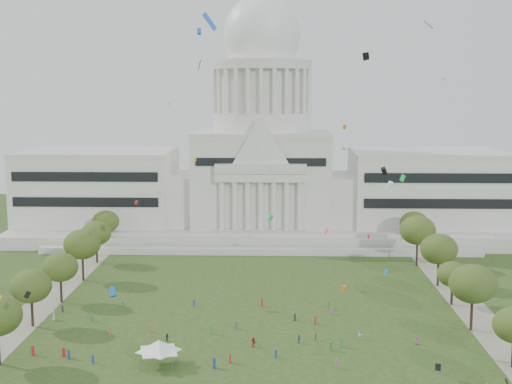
% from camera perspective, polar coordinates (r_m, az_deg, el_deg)
% --- Properties ---
extents(ground, '(400.00, 400.00, 0.00)m').
position_cam_1_polar(ground, '(131.14, -0.57, -13.34)').
color(ground, '#30441B').
rests_on(ground, ground).
extents(capitol, '(160.00, 64.50, 91.30)m').
position_cam_1_polar(capitol, '(236.86, 0.47, 1.99)').
color(capitol, beige).
rests_on(capitol, ground).
extents(path_left, '(8.00, 160.00, 0.04)m').
position_cam_1_polar(path_left, '(167.81, -16.97, -8.81)').
color(path_left, gray).
rests_on(path_left, ground).
extents(path_right, '(8.00, 160.00, 0.04)m').
position_cam_1_polar(path_right, '(165.08, 16.96, -9.10)').
color(path_right, gray).
rests_on(path_right, ground).
extents(row_tree_l_2, '(8.42, 8.42, 11.97)m').
position_cam_1_polar(row_tree_l_2, '(153.02, -17.56, -7.19)').
color(row_tree_l_2, black).
rests_on(row_tree_l_2, ground).
extents(row_tree_r_2, '(9.55, 9.55, 13.58)m').
position_cam_1_polar(row_tree_r_2, '(149.79, 16.96, -7.04)').
color(row_tree_r_2, black).
rests_on(row_tree_r_2, ground).
extents(row_tree_l_3, '(8.12, 8.12, 11.55)m').
position_cam_1_polar(row_tree_l_3, '(168.05, -15.39, -5.82)').
color(row_tree_l_3, black).
rests_on(row_tree_l_3, ground).
extents(row_tree_r_3, '(7.01, 7.01, 9.98)m').
position_cam_1_polar(row_tree_r_3, '(166.43, 15.46, -6.36)').
color(row_tree_r_3, black).
rests_on(row_tree_r_3, ground).
extents(row_tree_l_4, '(9.29, 9.29, 13.21)m').
position_cam_1_polar(row_tree_l_4, '(185.07, -13.74, -4.09)').
color(row_tree_l_4, black).
rests_on(row_tree_l_4, ground).
extents(row_tree_r_4, '(9.19, 9.19, 13.06)m').
position_cam_1_polar(row_tree_r_4, '(180.71, 14.43, -4.45)').
color(row_tree_r_4, black).
rests_on(row_tree_r_4, ground).
extents(row_tree_l_5, '(8.33, 8.33, 11.85)m').
position_cam_1_polar(row_tree_l_5, '(203.13, -12.66, -3.24)').
color(row_tree_l_5, black).
rests_on(row_tree_l_5, ground).
extents(row_tree_r_5, '(9.82, 9.82, 13.96)m').
position_cam_1_polar(row_tree_r_5, '(199.59, 12.81, -3.00)').
color(row_tree_r_5, black).
rests_on(row_tree_r_5, ground).
extents(row_tree_l_6, '(8.19, 8.19, 11.64)m').
position_cam_1_polar(row_tree_l_6, '(220.82, -11.93, -2.33)').
color(row_tree_l_6, black).
rests_on(row_tree_l_6, ground).
extents(row_tree_r_6, '(8.42, 8.42, 11.97)m').
position_cam_1_polar(row_tree_r_6, '(217.61, 12.53, -2.44)').
color(row_tree_r_6, black).
rests_on(row_tree_r_6, ground).
extents(event_tent, '(10.17, 10.17, 4.69)m').
position_cam_1_polar(event_tent, '(129.02, -7.80, -12.06)').
color(event_tent, '#4C4C4C').
rests_on(event_tent, ground).
extents(person_0, '(0.94, 0.83, 1.63)m').
position_cam_1_polar(person_0, '(141.86, 12.73, -11.49)').
color(person_0, '#994C8C').
rests_on(person_0, ground).
extents(person_2, '(0.97, 0.72, 1.81)m').
position_cam_1_polar(person_2, '(142.39, 8.33, -11.26)').
color(person_2, silver).
rests_on(person_2, ground).
extents(person_3, '(0.95, 1.33, 1.85)m').
position_cam_1_polar(person_3, '(136.07, 6.01, -12.15)').
color(person_3, '#33723F').
rests_on(person_3, ground).
extents(person_4, '(0.63, 1.01, 1.62)m').
position_cam_1_polar(person_4, '(139.43, 3.46, -11.65)').
color(person_4, navy).
rests_on(person_4, ground).
extents(person_5, '(1.71, 1.60, 1.81)m').
position_cam_1_polar(person_5, '(137.28, -0.20, -11.92)').
color(person_5, '#B21E1E').
rests_on(person_5, ground).
extents(person_8, '(0.87, 0.80, 1.52)m').
position_cam_1_polar(person_8, '(141.23, -7.13, -11.46)').
color(person_8, '#26262B').
rests_on(person_8, ground).
extents(person_9, '(0.83, 1.14, 1.59)m').
position_cam_1_polar(person_9, '(128.33, 6.49, -13.51)').
color(person_9, '#994C8C').
rests_on(person_9, ground).
extents(person_10, '(0.65, 0.88, 1.33)m').
position_cam_1_polar(person_10, '(141.07, 4.80, -11.49)').
color(person_10, '#33723F').
rests_on(person_10, ground).
extents(distant_crowd, '(59.66, 36.42, 1.91)m').
position_cam_1_polar(distant_crowd, '(145.58, -5.85, -10.79)').
color(distant_crowd, '#B21E1E').
rests_on(distant_crowd, ground).
extents(kite_swarm, '(89.41, 105.37, 57.57)m').
position_cam_1_polar(kite_swarm, '(136.20, 2.58, 1.11)').
color(kite_swarm, white).
rests_on(kite_swarm, ground).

